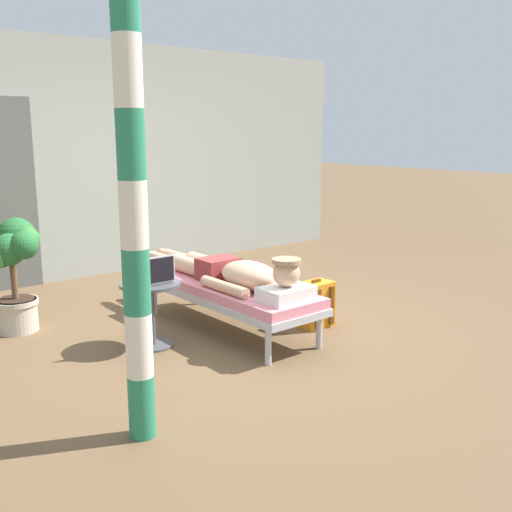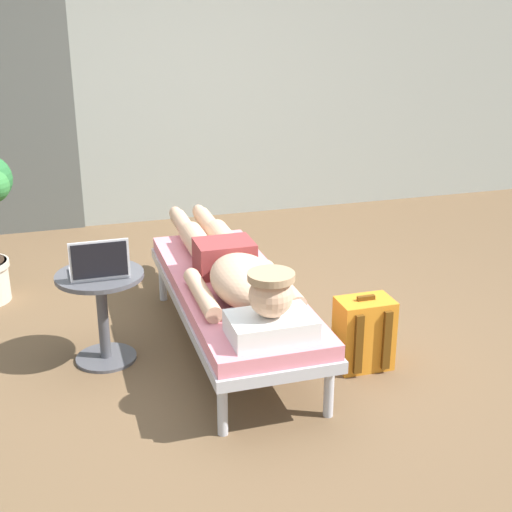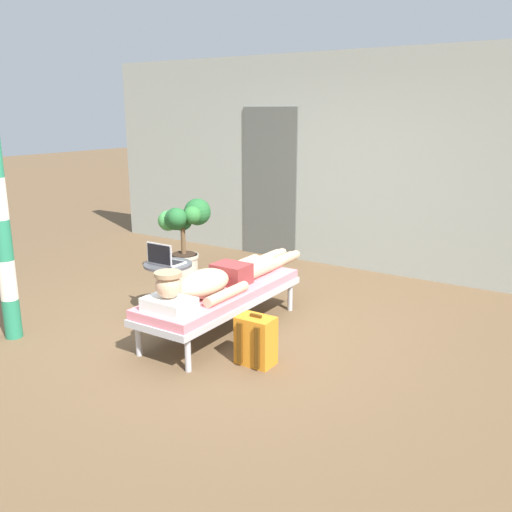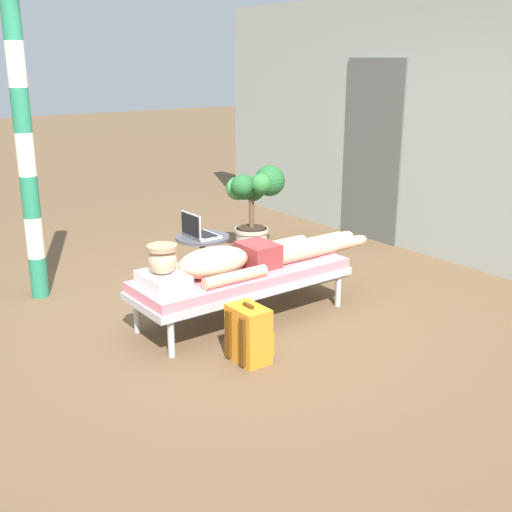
{
  "view_description": "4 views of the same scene",
  "coord_description": "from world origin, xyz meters",
  "views": [
    {
      "loc": [
        -2.99,
        -3.9,
        1.7
      ],
      "look_at": [
        0.25,
        -0.02,
        0.64
      ],
      "focal_mm": 42.19,
      "sensor_mm": 36.0,
      "label": 1
    },
    {
      "loc": [
        -0.91,
        -3.49,
        1.94
      ],
      "look_at": [
        0.19,
        0.16,
        0.52
      ],
      "focal_mm": 49.43,
      "sensor_mm": 36.0,
      "label": 2
    },
    {
      "loc": [
        2.88,
        -3.78,
        1.99
      ],
      "look_at": [
        0.2,
        0.36,
        0.68
      ],
      "focal_mm": 38.5,
      "sensor_mm": 36.0,
      "label": 3
    },
    {
      "loc": [
        3.94,
        -2.74,
        2.03
      ],
      "look_at": [
        -0.0,
        0.22,
        0.5
      ],
      "focal_mm": 44.63,
      "sensor_mm": 36.0,
      "label": 4
    }
  ],
  "objects": [
    {
      "name": "backpack",
      "position": [
        0.66,
        -0.34,
        0.2
      ],
      "size": [
        0.3,
        0.26,
        0.42
      ],
      "color": "orange",
      "rests_on": "ground"
    },
    {
      "name": "side_table",
      "position": [
        -0.7,
        0.15,
        0.36
      ],
      "size": [
        0.48,
        0.48,
        0.52
      ],
      "color": "#4C4C51",
      "rests_on": "ground"
    },
    {
      "name": "house_door_panel",
      "position": [
        -1.06,
        2.66,
        1.02
      ],
      "size": [
        0.84,
        0.03,
        2.04
      ],
      "primitive_type": "cube",
      "color": "#545651",
      "rests_on": "ground"
    },
    {
      "name": "person_reclining",
      "position": [
        0.02,
        0.02,
        0.52
      ],
      "size": [
        0.53,
        2.17,
        0.33
      ],
      "color": "white",
      "rests_on": "lounge_chair"
    },
    {
      "name": "potted_plant",
      "position": [
        -1.4,
        1.23,
        0.6
      ],
      "size": [
        0.57,
        0.61,
        0.96
      ],
      "color": "#BFB29E",
      "rests_on": "ground"
    },
    {
      "name": "lounge_chair",
      "position": [
        0.02,
        0.06,
        0.35
      ],
      "size": [
        0.63,
        1.83,
        0.42
      ],
      "color": "#B7B7BC",
      "rests_on": "ground"
    },
    {
      "name": "ground_plane",
      "position": [
        0.0,
        0.0,
        0.0
      ],
      "size": [
        40.0,
        40.0,
        0.0
      ],
      "primitive_type": "plane",
      "color": "brown"
    },
    {
      "name": "house_wall_back",
      "position": [
        0.02,
        2.77,
        1.35
      ],
      "size": [
        7.6,
        0.2,
        2.7
      ],
      "primitive_type": "cube",
      "color": "#999E93",
      "rests_on": "ground"
    },
    {
      "name": "laptop",
      "position": [
        -0.7,
        0.1,
        0.58
      ],
      "size": [
        0.31,
        0.24,
        0.23
      ],
      "color": "silver",
      "rests_on": "side_table"
    }
  ]
}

